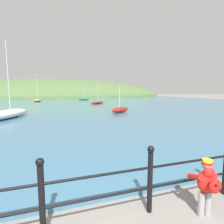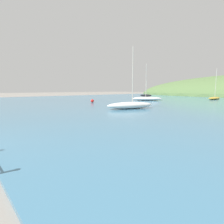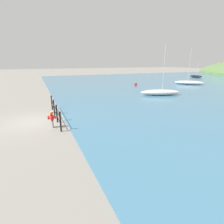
% 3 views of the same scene
% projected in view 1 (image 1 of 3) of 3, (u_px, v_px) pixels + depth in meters
% --- Properties ---
extents(water, '(80.00, 60.00, 0.10)m').
position_uv_depth(water, '(59.00, 103.00, 31.65)').
color(water, teal).
rests_on(water, ground).
extents(far_hillside, '(81.04, 44.57, 13.04)m').
position_uv_depth(far_hillside, '(57.00, 97.00, 65.01)').
color(far_hillside, '#567542').
rests_on(far_hillside, ground).
extents(iron_railing, '(5.39, 0.12, 1.21)m').
position_uv_depth(iron_railing, '(101.00, 186.00, 2.76)').
color(iron_railing, black).
rests_on(iron_railing, ground).
extents(child_in_coat, '(0.40, 0.54, 1.00)m').
position_uv_depth(child_in_coat, '(207.00, 183.00, 2.93)').
color(child_in_coat, '#99999E').
rests_on(child_in_coat, ground).
extents(boat_green_fishing, '(2.83, 4.81, 5.78)m').
position_uv_depth(boat_green_fishing, '(9.00, 114.00, 13.22)').
color(boat_green_fishing, silver).
rests_on(boat_green_fishing, water).
extents(boat_far_right, '(3.24, 3.09, 4.09)m').
position_uv_depth(boat_far_right, '(97.00, 102.00, 28.26)').
color(boat_far_right, maroon).
rests_on(boat_far_right, water).
extents(boat_mid_harbor, '(2.63, 1.61, 2.45)m').
position_uv_depth(boat_mid_harbor, '(84.00, 99.00, 39.75)').
color(boat_mid_harbor, '#287551').
rests_on(boat_mid_harbor, water).
extents(boat_far_left, '(1.45, 4.73, 5.61)m').
position_uv_depth(boat_far_left, '(37.00, 100.00, 34.98)').
color(boat_far_left, gold).
rests_on(boat_far_left, water).
extents(boat_red_dinghy, '(2.46, 1.96, 2.51)m').
position_uv_depth(boat_red_dinghy, '(120.00, 110.00, 16.71)').
color(boat_red_dinghy, maroon).
rests_on(boat_red_dinghy, water).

